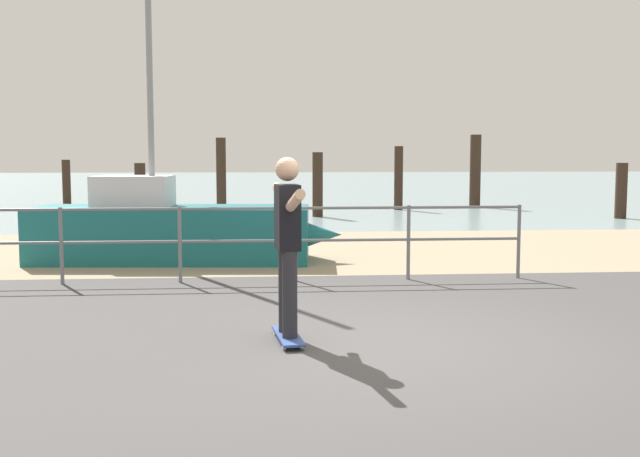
# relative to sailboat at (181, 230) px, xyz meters

# --- Properties ---
(ground_plane) EXTENTS (24.00, 10.00, 0.04)m
(ground_plane) POSITION_rel_sailboat_xyz_m (2.39, -6.67, -0.53)
(ground_plane) COLOR #474444
(ground_plane) RESTS_ON ground
(beach_strip) EXTENTS (24.00, 6.00, 0.04)m
(beach_strip) POSITION_rel_sailboat_xyz_m (2.39, 1.33, -0.53)
(beach_strip) COLOR tan
(beach_strip) RESTS_ON ground
(sea_surface) EXTENTS (72.00, 50.00, 0.04)m
(sea_surface) POSITION_rel_sailboat_xyz_m (2.39, 29.33, -0.53)
(sea_surface) COLOR #849EA3
(sea_surface) RESTS_ON ground
(railing_fence) EXTENTS (9.42, 0.05, 1.05)m
(railing_fence) POSITION_rel_sailboat_xyz_m (0.18, -2.07, 0.17)
(railing_fence) COLOR slate
(railing_fence) RESTS_ON ground
(sailboat) EXTENTS (5.02, 1.75, 5.89)m
(sailboat) POSITION_rel_sailboat_xyz_m (0.00, 0.00, 0.00)
(sailboat) COLOR #19666B
(sailboat) RESTS_ON ground
(skateboard) EXTENTS (0.29, 0.82, 0.08)m
(skateboard) POSITION_rel_sailboat_xyz_m (1.50, -5.43, -0.46)
(skateboard) COLOR #334C8C
(skateboard) RESTS_ON ground
(skateboarder) EXTENTS (0.25, 1.45, 1.65)m
(skateboarder) POSITION_rel_sailboat_xyz_m (1.50, -5.43, 0.49)
(skateboarder) COLOR #26262B
(skateboarder) RESTS_ON skateboard
(groyne_post_0) EXTENTS (0.27, 0.27, 1.52)m
(groyne_post_0) POSITION_rel_sailboat_xyz_m (-5.13, 13.76, 0.23)
(groyne_post_0) COLOR #332319
(groyne_post_0) RESTS_ON ground
(groyne_post_1) EXTENTS (0.34, 0.34, 1.43)m
(groyne_post_1) POSITION_rel_sailboat_xyz_m (-2.46, 12.15, 0.19)
(groyne_post_1) COLOR #332319
(groyne_post_1) RESTS_ON ground
(groyne_post_2) EXTENTS (0.28, 0.28, 2.18)m
(groyne_post_2) POSITION_rel_sailboat_xyz_m (0.20, 9.60, 0.56)
(groyne_post_2) COLOR #332319
(groyne_post_2) RESTS_ON ground
(groyne_post_3) EXTENTS (0.29, 0.29, 1.77)m
(groyne_post_3) POSITION_rel_sailboat_xyz_m (2.86, 8.37, 0.36)
(groyne_post_3) COLOR #332319
(groyne_post_3) RESTS_ON ground
(groyne_post_4) EXTENTS (0.27, 0.27, 1.96)m
(groyne_post_4) POSITION_rel_sailboat_xyz_m (5.53, 10.72, 0.45)
(groyne_post_4) COLOR #332319
(groyne_post_4) RESTS_ON ground
(groyne_post_5) EXTENTS (0.35, 0.35, 2.33)m
(groyne_post_5) POSITION_rel_sailboat_xyz_m (8.19, 11.68, 0.64)
(groyne_post_5) COLOR #332319
(groyne_post_5) RESTS_ON ground
(groyne_post_6) EXTENTS (0.30, 0.30, 1.49)m
(groyne_post_6) POSITION_rel_sailboat_xyz_m (10.85, 7.17, 0.22)
(groyne_post_6) COLOR #332319
(groyne_post_6) RESTS_ON ground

